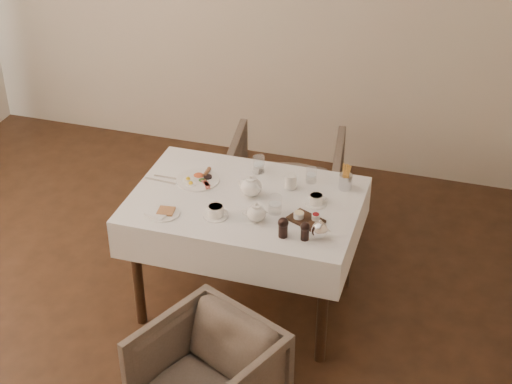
{
  "coord_description": "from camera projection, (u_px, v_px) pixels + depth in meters",
  "views": [
    {
      "loc": [
        1.68,
        -2.84,
        3.13
      ],
      "look_at": [
        0.6,
        0.66,
        0.82
      ],
      "focal_mm": 55.0,
      "sensor_mm": 36.0,
      "label": 1
    }
  ],
  "objects": [
    {
      "name": "armchair_near",
      "position": [
        207.0,
        380.0,
        3.86
      ],
      "size": [
        0.8,
        0.81,
        0.56
      ],
      "primitive_type": "imported",
      "rotation": [
        0.0,
        0.0,
        -0.42
      ],
      "color": "#51473B",
      "rests_on": "ground"
    },
    {
      "name": "breakfast_plate",
      "position": [
        198.0,
        179.0,
        4.55
      ],
      "size": [
        0.25,
        0.25,
        0.03
      ],
      "rotation": [
        0.0,
        0.0,
        -0.43
      ],
      "color": "white",
      "rests_on": "table"
    },
    {
      "name": "cutlery_fork",
      "position": [
        169.0,
        178.0,
        4.58
      ],
      "size": [
        0.19,
        0.02,
        0.0
      ],
      "primitive_type": "cube",
      "rotation": [
        0.0,
        0.0,
        1.57
      ],
      "color": "silver",
      "rests_on": "table"
    },
    {
      "name": "glass_mid",
      "position": [
        275.0,
        204.0,
        4.24
      ],
      "size": [
        0.09,
        0.09,
        0.1
      ],
      "primitive_type": "cylinder",
      "rotation": [
        0.0,
        0.0,
        -0.17
      ],
      "color": "silver",
      "rests_on": "table"
    },
    {
      "name": "silver_pot",
      "position": [
        320.0,
        229.0,
        4.04
      ],
      "size": [
        0.11,
        0.09,
        0.12
      ],
      "primitive_type": null,
      "rotation": [
        0.0,
        0.0,
        -0.0
      ],
      "color": "white",
      "rests_on": "table"
    },
    {
      "name": "side_plate",
      "position": [
        162.0,
        213.0,
        4.25
      ],
      "size": [
        0.18,
        0.17,
        0.02
      ],
      "rotation": [
        0.0,
        0.0,
        -0.08
      ],
      "color": "white",
      "rests_on": "table"
    },
    {
      "name": "cutlery_knife",
      "position": [
        160.0,
        181.0,
        4.55
      ],
      "size": [
        0.2,
        0.03,
        0.0
      ],
      "primitive_type": "cube",
      "rotation": [
        0.0,
        0.0,
        1.5
      ],
      "color": "silver",
      "rests_on": "table"
    },
    {
      "name": "pepper_mill_right",
      "position": [
        305.0,
        231.0,
        4.03
      ],
      "size": [
        0.07,
        0.07,
        0.11
      ],
      "primitive_type": null,
      "rotation": [
        0.0,
        0.0,
        -0.41
      ],
      "color": "black",
      "rests_on": "table"
    },
    {
      "name": "glass_left",
      "position": [
        259.0,
        164.0,
        4.61
      ],
      "size": [
        0.08,
        0.08,
        0.1
      ],
      "primitive_type": "cylinder",
      "rotation": [
        0.0,
        0.0,
        -0.11
      ],
      "color": "silver",
      "rests_on": "table"
    },
    {
      "name": "teapot_front",
      "position": [
        256.0,
        212.0,
        4.17
      ],
      "size": [
        0.16,
        0.13,
        0.12
      ],
      "primitive_type": null,
      "rotation": [
        0.0,
        0.0,
        0.16
      ],
      "color": "white",
      "rests_on": "table"
    },
    {
      "name": "glass_right",
      "position": [
        311.0,
        175.0,
        4.52
      ],
      "size": [
        0.07,
        0.07,
        0.09
      ],
      "primitive_type": "cylinder",
      "rotation": [
        0.0,
        0.0,
        -0.15
      ],
      "color": "silver",
      "rests_on": "table"
    },
    {
      "name": "condiment_board",
      "position": [
        306.0,
        219.0,
        4.19
      ],
      "size": [
        0.22,
        0.19,
        0.05
      ],
      "rotation": [
        0.0,
        0.0,
        -0.43
      ],
      "color": "black",
      "rests_on": "table"
    },
    {
      "name": "teacup_far",
      "position": [
        316.0,
        200.0,
        4.33
      ],
      "size": [
        0.12,
        0.12,
        0.06
      ],
      "rotation": [
        0.0,
        0.0,
        0.16
      ],
      "color": "white",
      "rests_on": "table"
    },
    {
      "name": "pepper_mill_left",
      "position": [
        283.0,
        227.0,
        4.05
      ],
      "size": [
        0.07,
        0.07,
        0.12
      ],
      "primitive_type": null,
      "rotation": [
        0.0,
        0.0,
        -0.28
      ],
      "color": "black",
      "rests_on": "table"
    },
    {
      "name": "fries_cup",
      "position": [
        346.0,
        178.0,
        4.44
      ],
      "size": [
        0.08,
        0.08,
        0.16
      ],
      "rotation": [
        0.0,
        0.0,
        0.38
      ],
      "color": "silver",
      "rests_on": "table"
    },
    {
      "name": "teapot_centre",
      "position": [
        251.0,
        186.0,
        4.38
      ],
      "size": [
        0.2,
        0.18,
        0.14
      ],
      "primitive_type": null,
      "rotation": [
        0.0,
        0.0,
        -0.33
      ],
      "color": "white",
      "rests_on": "table"
    },
    {
      "name": "creamer",
      "position": [
        290.0,
        181.0,
        4.46
      ],
      "size": [
        0.09,
        0.09,
        0.08
      ],
      "primitive_type": "cylinder",
      "rotation": [
        0.0,
        0.0,
        -0.26
      ],
      "color": "white",
      "rests_on": "table"
    },
    {
      "name": "teacup_near",
      "position": [
        216.0,
        212.0,
        4.22
      ],
      "size": [
        0.14,
        0.14,
        0.07
      ],
      "rotation": [
        0.0,
        0.0,
        -0.09
      ],
      "color": "white",
      "rests_on": "table"
    },
    {
      "name": "table",
      "position": [
        245.0,
        216.0,
        4.45
      ],
      "size": [
        1.28,
        0.88,
        0.75
      ],
      "color": "black",
      "rests_on": "ground"
    },
    {
      "name": "armchair_far",
      "position": [
        285.0,
        188.0,
        5.26
      ],
      "size": [
        0.83,
        0.85,
        0.69
      ],
      "primitive_type": "imported",
      "rotation": [
        0.0,
        0.0,
        3.28
      ],
      "color": "#51473B",
      "rests_on": "ground"
    }
  ]
}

